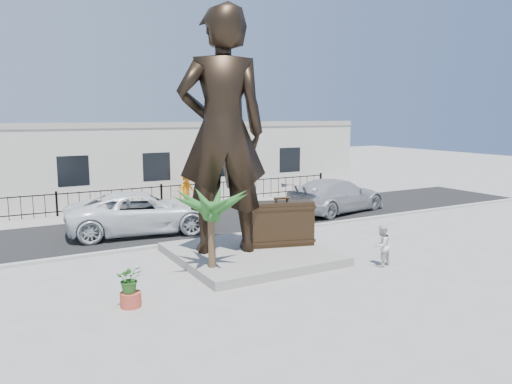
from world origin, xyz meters
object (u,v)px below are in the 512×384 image
Objects in this scene: suitcase at (281,223)px; tourist at (382,246)px; car_white at (142,213)px; statue at (222,132)px.

suitcase is 1.63× the size of tourist.
suitcase reaches higher than car_white.
suitcase is at bearing -70.27° from tourist.
suitcase reaches higher than tourist.
tourist is 0.22× the size of car_white.
statue reaches higher than car_white.
tourist is at bearing -39.63° from suitcase.
tourist is (2.09, -3.06, -0.40)m from suitcase.
statue is at bearing -173.32° from suitcase.
car_white is at bearing -59.05° from statue.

